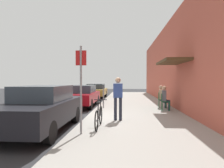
{
  "coord_description": "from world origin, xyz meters",
  "views": [
    {
      "loc": [
        1.71,
        -8.35,
        1.72
      ],
      "look_at": [
        0.64,
        7.46,
        1.4
      ],
      "focal_mm": 31.74,
      "sensor_mm": 36.0,
      "label": 1
    }
  ],
  "objects": [
    {
      "name": "seated_patron_0",
      "position": [
        3.82,
        2.25,
        0.82
      ],
      "size": [
        0.49,
        0.43,
        1.29
      ],
      "color": "#232838",
      "rests_on": "sidewalk_slab"
    },
    {
      "name": "parking_meter",
      "position": [
        0.45,
        2.97,
        0.89
      ],
      "size": [
        0.12,
        0.1,
        1.32
      ],
      "color": "slate",
      "rests_on": "sidewalk_slab"
    },
    {
      "name": "ground_plane",
      "position": [
        0.0,
        0.0,
        0.0
      ],
      "size": [
        60.0,
        60.0,
        0.0
      ],
      "primitive_type": "plane",
      "color": "#2D2D30"
    },
    {
      "name": "street_sign",
      "position": [
        0.4,
        -2.59,
        1.64
      ],
      "size": [
        0.32,
        0.06,
        2.6
      ],
      "color": "gray",
      "rests_on": "sidewalk_slab"
    },
    {
      "name": "cafe_chair_0",
      "position": [
        3.76,
        2.26,
        0.62
      ],
      "size": [
        0.53,
        0.53,
        0.87
      ],
      "color": "#14592D",
      "rests_on": "sidewalk_slab"
    },
    {
      "name": "sidewalk_slab",
      "position": [
        2.25,
        2.0,
        0.06
      ],
      "size": [
        4.5,
        32.0,
        0.12
      ],
      "primitive_type": "cube",
      "color": "#9E9B93",
      "rests_on": "ground_plane"
    },
    {
      "name": "building_facade",
      "position": [
        4.65,
        2.0,
        2.77
      ],
      "size": [
        1.4,
        32.0,
        5.53
      ],
      "color": "#BC5442",
      "rests_on": "ground_plane"
    },
    {
      "name": "pedestrian_standing",
      "position": [
        1.42,
        -0.56,
        1.12
      ],
      "size": [
        0.36,
        0.22,
        1.7
      ],
      "color": "#232838",
      "rests_on": "sidewalk_slab"
    },
    {
      "name": "parked_car_2",
      "position": [
        -1.1,
        10.41,
        0.7
      ],
      "size": [
        1.8,
        4.4,
        1.35
      ],
      "color": "#A58433",
      "rests_on": "ground_plane"
    },
    {
      "name": "bicycle_0",
      "position": [
        0.82,
        -1.78,
        0.48
      ],
      "size": [
        0.46,
        1.71,
        0.9
      ],
      "color": "black",
      "rests_on": "sidewalk_slab"
    },
    {
      "name": "cafe_chair_1",
      "position": [
        3.76,
        3.2,
        0.62
      ],
      "size": [
        0.5,
        0.5,
        0.87
      ],
      "color": "#14592D",
      "rests_on": "sidewalk_slab"
    },
    {
      "name": "parked_car_1",
      "position": [
        -1.1,
        4.26,
        0.72
      ],
      "size": [
        1.8,
        4.4,
        1.38
      ],
      "color": "maroon",
      "rests_on": "ground_plane"
    },
    {
      "name": "parked_car_0",
      "position": [
        -1.1,
        -1.84,
        0.78
      ],
      "size": [
        1.8,
        4.4,
        1.52
      ],
      "color": "black",
      "rests_on": "ground_plane"
    },
    {
      "name": "seated_patron_1",
      "position": [
        3.82,
        3.19,
        0.82
      ],
      "size": [
        0.46,
        0.41,
        1.29
      ],
      "color": "#232838",
      "rests_on": "sidewalk_slab"
    }
  ]
}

